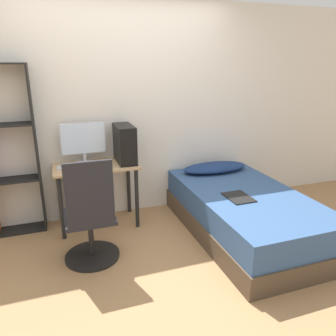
{
  "coord_description": "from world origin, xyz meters",
  "views": [
    {
      "loc": [
        -0.77,
        -2.43,
        1.81
      ],
      "look_at": [
        0.31,
        0.66,
        0.75
      ],
      "focal_mm": 35.0,
      "sensor_mm": 36.0,
      "label": 1
    }
  ],
  "objects_px": {
    "keyboard": "(84,168)",
    "pc_tower": "(125,144)",
    "monitor": "(83,140)",
    "bed": "(244,213)",
    "office_chair": "(91,224)"
  },
  "relations": [
    {
      "from": "keyboard",
      "to": "pc_tower",
      "type": "xyz_separation_m",
      "value": [
        0.48,
        0.13,
        0.2
      ]
    },
    {
      "from": "bed",
      "to": "pc_tower",
      "type": "height_order",
      "value": "pc_tower"
    },
    {
      "from": "bed",
      "to": "keyboard",
      "type": "distance_m",
      "value": 1.8
    },
    {
      "from": "monitor",
      "to": "pc_tower",
      "type": "bearing_deg",
      "value": -17.37
    },
    {
      "from": "office_chair",
      "to": "keyboard",
      "type": "relative_size",
      "value": 2.91
    },
    {
      "from": "office_chair",
      "to": "bed",
      "type": "height_order",
      "value": "office_chair"
    },
    {
      "from": "office_chair",
      "to": "keyboard",
      "type": "xyz_separation_m",
      "value": [
        0.03,
        0.64,
        0.34
      ]
    },
    {
      "from": "keyboard",
      "to": "office_chair",
      "type": "bearing_deg",
      "value": -92.61
    },
    {
      "from": "keyboard",
      "to": "pc_tower",
      "type": "height_order",
      "value": "pc_tower"
    },
    {
      "from": "bed",
      "to": "pc_tower",
      "type": "xyz_separation_m",
      "value": [
        -1.14,
        0.76,
        0.69
      ]
    },
    {
      "from": "bed",
      "to": "monitor",
      "type": "relative_size",
      "value": 3.99
    },
    {
      "from": "pc_tower",
      "to": "monitor",
      "type": "bearing_deg",
      "value": 162.63
    },
    {
      "from": "keyboard",
      "to": "bed",
      "type": "bearing_deg",
      "value": -21.45
    },
    {
      "from": "keyboard",
      "to": "pc_tower",
      "type": "bearing_deg",
      "value": 15.03
    },
    {
      "from": "office_chair",
      "to": "monitor",
      "type": "bearing_deg",
      "value": 85.85
    }
  ]
}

